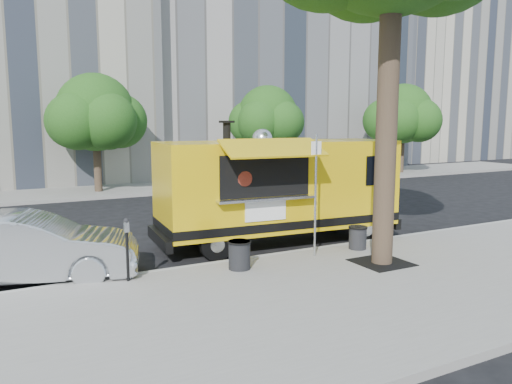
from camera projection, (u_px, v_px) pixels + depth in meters
ground at (231, 255)px, 13.00m from camera, size 120.00×120.00×0.00m
sidewalk at (320, 300)px, 9.49m from camera, size 60.00×6.00×0.15m
curb at (247, 261)px, 12.18m from camera, size 60.00×0.14×0.16m
far_sidewalk at (116, 189)px, 24.81m from camera, size 60.00×5.00×0.15m
building_mid at (246, 32)px, 37.26m from camera, size 20.00×14.00×20.00m
building_right at (412, 72)px, 46.75m from camera, size 16.00×12.00×16.00m
tree_well at (382, 263)px, 11.73m from camera, size 1.20×1.20×0.02m
far_tree_b at (95, 113)px, 23.11m from camera, size 3.60×3.60×5.50m
far_tree_c at (268, 116)px, 27.03m from camera, size 3.24×3.24×5.21m
far_tree_d at (403, 114)px, 31.80m from camera, size 3.78×3.78×5.64m
sign_post at (316, 188)px, 12.10m from camera, size 0.28×0.06×3.00m
parking_meter at (127, 242)px, 10.30m from camera, size 0.11×0.11×1.33m
food_truck at (278, 187)px, 13.95m from camera, size 7.11×3.48×3.44m
sedan at (28, 248)px, 10.68m from camera, size 4.85×2.81×1.51m
trash_bin_left at (358, 237)px, 12.97m from camera, size 0.49×0.49×0.59m
trash_bin_right at (239, 254)px, 11.20m from camera, size 0.54×0.54×0.64m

